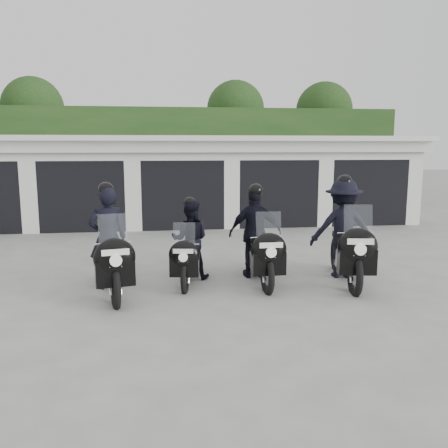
{
  "coord_description": "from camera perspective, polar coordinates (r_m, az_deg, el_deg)",
  "views": [
    {
      "loc": [
        -0.68,
        -9.46,
        2.66
      ],
      "look_at": [
        0.6,
        0.16,
        1.05
      ],
      "focal_mm": 38.0,
      "sensor_mm": 36.0,
      "label": 1
    }
  ],
  "objects": [
    {
      "name": "police_bike_b",
      "position": [
        9.39,
        -4.21,
        -2.53
      ],
      "size": [
        0.9,
        1.95,
        1.71
      ],
      "rotation": [
        0.0,
        0.0,
        -0.17
      ],
      "color": "black",
      "rests_on": "ground"
    },
    {
      "name": "background_vegetation",
      "position": [
        22.4,
        -4.94,
        9.68
      ],
      "size": [
        20.0,
        3.9,
        5.8
      ],
      "color": "#183914",
      "rests_on": "ground"
    },
    {
      "name": "garage_block",
      "position": [
        17.57,
        -5.35,
        5.36
      ],
      "size": [
        16.4,
        6.8,
        2.96
      ],
      "color": "silver",
      "rests_on": "ground"
    },
    {
      "name": "police_bike_a",
      "position": [
        8.81,
        -13.59,
        -2.91
      ],
      "size": [
        0.99,
        2.35,
        2.06
      ],
      "rotation": [
        0.0,
        0.0,
        0.19
      ],
      "color": "black",
      "rests_on": "ground"
    },
    {
      "name": "police_bike_c",
      "position": [
        9.43,
        4.02,
        -1.76
      ],
      "size": [
        1.08,
        2.27,
        1.97
      ],
      "rotation": [
        0.0,
        0.0,
        0.02
      ],
      "color": "black",
      "rests_on": "ground"
    },
    {
      "name": "ground",
      "position": [
        9.85,
        -3.36,
        -6.26
      ],
      "size": [
        80.0,
        80.0,
        0.0
      ],
      "primitive_type": "plane",
      "color": "#9F9E99",
      "rests_on": "ground"
    },
    {
      "name": "police_bike_d",
      "position": [
        9.72,
        14.3,
        -1.21
      ],
      "size": [
        1.38,
        2.46,
        2.15
      ],
      "rotation": [
        0.0,
        0.0,
        -0.16
      ],
      "color": "black",
      "rests_on": "ground"
    }
  ]
}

